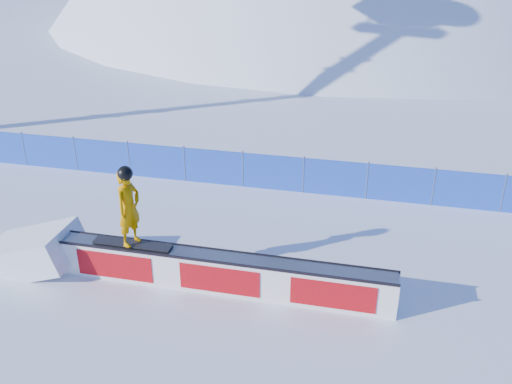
# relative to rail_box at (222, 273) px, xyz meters

# --- Properties ---
(ground) EXTENTS (160.00, 160.00, 0.00)m
(ground) POSITION_rel_rail_box_xyz_m (0.04, 1.26, -0.48)
(ground) COLOR white
(ground) RESTS_ON ground
(snow_hill) EXTENTS (64.00, 64.00, 64.00)m
(snow_hill) POSITION_rel_rail_box_xyz_m (0.04, 43.26, -18.48)
(snow_hill) COLOR white
(snow_hill) RESTS_ON ground
(safety_fence) EXTENTS (22.05, 0.05, 1.30)m
(safety_fence) POSITION_rel_rail_box_xyz_m (0.04, 5.76, 0.13)
(safety_fence) COLOR blue
(safety_fence) RESTS_ON ground
(rail_box) EXTENTS (8.07, 0.57, 0.97)m
(rail_box) POSITION_rel_rail_box_xyz_m (0.00, 0.00, 0.00)
(rail_box) COLOR white
(rail_box) RESTS_ON ground
(snow_ramp) EXTENTS (2.48, 1.55, 1.55)m
(snow_ramp) POSITION_rel_rail_box_xyz_m (-5.04, 0.00, -0.48)
(snow_ramp) COLOR white
(snow_ramp) RESTS_ON ground
(snowboarder) EXTENTS (1.94, 0.79, 2.02)m
(snowboarder) POSITION_rel_rail_box_xyz_m (-2.22, 0.00, 1.49)
(snowboarder) COLOR black
(snowboarder) RESTS_ON rail_box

